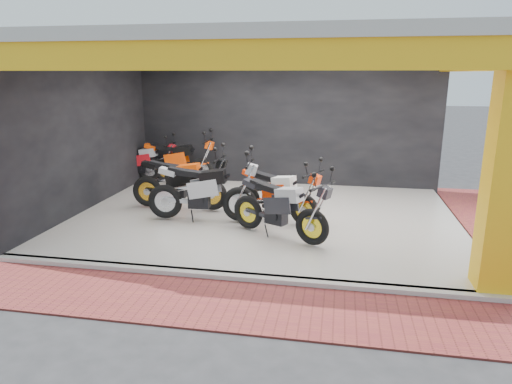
% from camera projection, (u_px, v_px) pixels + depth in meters
% --- Properties ---
extents(ground, '(80.00, 80.00, 0.00)m').
position_uv_depth(ground, '(246.00, 254.00, 7.95)').
color(ground, '#2D2D30').
rests_on(ground, ground).
extents(showroom_floor, '(8.00, 6.00, 0.10)m').
position_uv_depth(showroom_floor, '(265.00, 217.00, 9.84)').
color(showroom_floor, silver).
rests_on(showroom_floor, ground).
extents(showroom_ceiling, '(8.40, 6.40, 0.20)m').
position_uv_depth(showroom_ceiling, '(266.00, 45.00, 8.94)').
color(showroom_ceiling, beige).
rests_on(showroom_ceiling, corner_column).
extents(back_wall, '(8.20, 0.20, 3.50)m').
position_uv_depth(back_wall, '(284.00, 123.00, 12.36)').
color(back_wall, black).
rests_on(back_wall, ground).
extents(left_wall, '(0.20, 6.20, 3.50)m').
position_uv_depth(left_wall, '(84.00, 134.00, 10.14)').
color(left_wall, black).
rests_on(left_wall, ground).
extents(corner_column, '(0.50, 0.50, 3.50)m').
position_uv_depth(corner_column, '(506.00, 174.00, 6.13)').
color(corner_column, yellow).
rests_on(corner_column, ground).
extents(header_beam_front, '(8.40, 0.30, 0.40)m').
position_uv_depth(header_beam_front, '(230.00, 55.00, 6.17)').
color(header_beam_front, yellow).
rests_on(header_beam_front, corner_column).
extents(header_beam_right, '(0.30, 6.40, 0.40)m').
position_uv_depth(header_beam_right, '(482.00, 60.00, 8.31)').
color(header_beam_right, yellow).
rests_on(header_beam_right, corner_column).
extents(floor_kerb, '(8.00, 0.20, 0.10)m').
position_uv_depth(floor_kerb, '(232.00, 277.00, 6.97)').
color(floor_kerb, silver).
rests_on(floor_kerb, ground).
extents(paver_front, '(9.00, 1.40, 0.03)m').
position_uv_depth(paver_front, '(219.00, 303.00, 6.24)').
color(paver_front, brown).
rests_on(paver_front, ground).
extents(paver_right, '(1.40, 7.00, 0.03)m').
position_uv_depth(paver_right, '(504.00, 233.00, 9.00)').
color(paver_right, brown).
rests_on(paver_right, ground).
extents(moto_hero, '(2.29, 1.63, 1.32)m').
position_uv_depth(moto_hero, '(305.00, 195.00, 8.94)').
color(moto_hero, '#F3380A').
rests_on(moto_hero, showroom_floor).
extents(moto_row_a, '(2.34, 1.73, 1.35)m').
position_uv_depth(moto_row_a, '(313.00, 209.00, 7.91)').
color(moto_row_a, black).
rests_on(moto_row_a, showroom_floor).
extents(moto_row_b, '(2.47, 1.05, 1.48)m').
position_uv_depth(moto_row_b, '(240.00, 187.00, 9.17)').
color(moto_row_b, '#B2B3BA').
rests_on(moto_row_b, showroom_floor).
extents(moto_row_c, '(2.34, 0.89, 1.42)m').
position_uv_depth(moto_row_c, '(211.00, 180.00, 9.93)').
color(moto_row_c, black).
rests_on(moto_row_c, showroom_floor).
extents(moto_row_d, '(2.36, 0.89, 1.44)m').
position_uv_depth(moto_row_d, '(201.00, 158.00, 12.41)').
color(moto_row_d, '#FF4C0A').
rests_on(moto_row_d, showroom_floor).
extents(moto_row_e, '(2.14, 0.81, 1.30)m').
position_uv_depth(moto_row_e, '(165.00, 159.00, 12.61)').
color(moto_row_e, red).
rests_on(moto_row_e, showroom_floor).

